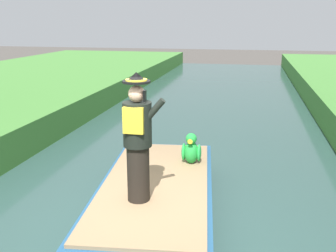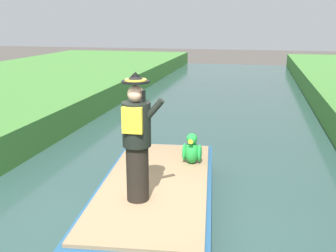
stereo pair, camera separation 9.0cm
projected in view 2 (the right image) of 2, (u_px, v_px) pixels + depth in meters
ground_plane at (143, 245)px, 5.78m from camera, size 80.00×80.00×0.00m
canal_water at (143, 242)px, 5.77m from camera, size 7.09×48.00×0.10m
boat at (156, 199)px, 6.38m from camera, size 2.25×4.37×0.61m
person_pirate at (137, 138)px, 5.42m from camera, size 0.61×0.42×1.85m
parrot_plush at (192, 150)px, 7.04m from camera, size 0.36×0.34×0.57m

